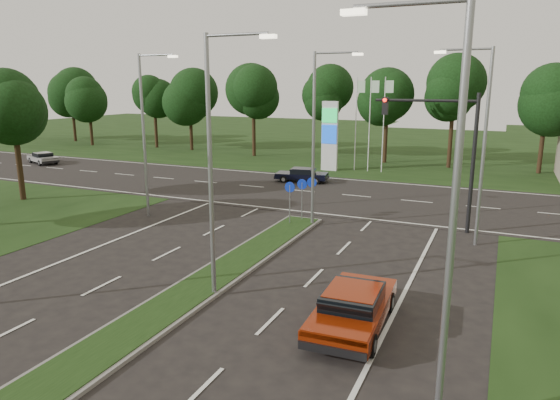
% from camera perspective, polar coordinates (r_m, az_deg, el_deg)
% --- Properties ---
extents(ground, '(160.00, 160.00, 0.00)m').
position_cam_1_polar(ground, '(14.77, -23.29, -18.13)').
color(ground, black).
rests_on(ground, ground).
extents(verge_far, '(160.00, 50.00, 0.02)m').
position_cam_1_polar(verge_far, '(64.41, 15.35, 6.03)').
color(verge_far, black).
rests_on(verge_far, ground).
extents(cross_road, '(160.00, 12.00, 0.02)m').
position_cam_1_polar(cross_road, '(34.49, 7.12, 0.60)').
color(cross_road, black).
rests_on(cross_road, ground).
extents(median_kerb, '(2.00, 26.00, 0.12)m').
position_cam_1_polar(median_kerb, '(17.29, -13.39, -12.39)').
color(median_kerb, slate).
rests_on(median_kerb, ground).
extents(streetlight_median_near, '(2.53, 0.22, 9.00)m').
position_cam_1_polar(streetlight_median_near, '(16.88, -7.45, 5.09)').
color(streetlight_median_near, gray).
rests_on(streetlight_median_near, ground).
extents(streetlight_median_far, '(2.53, 0.22, 9.00)m').
position_cam_1_polar(streetlight_median_far, '(25.88, 4.28, 7.92)').
color(streetlight_median_far, gray).
rests_on(streetlight_median_far, ground).
extents(streetlight_left_far, '(2.53, 0.22, 9.00)m').
position_cam_1_polar(streetlight_left_far, '(28.75, -15.05, 8.02)').
color(streetlight_left_far, gray).
rests_on(streetlight_left_far, ground).
extents(streetlight_right_far, '(2.53, 0.22, 9.00)m').
position_cam_1_polar(streetlight_right_far, '(24.37, 21.91, 6.70)').
color(streetlight_right_far, gray).
rests_on(streetlight_right_far, ground).
extents(streetlight_right_near, '(2.53, 0.22, 9.00)m').
position_cam_1_polar(streetlight_right_near, '(10.54, 18.24, -0.28)').
color(streetlight_right_near, gray).
rests_on(streetlight_right_near, ground).
extents(traffic_signal, '(5.10, 0.42, 7.00)m').
position_cam_1_polar(traffic_signal, '(26.50, 18.55, 6.47)').
color(traffic_signal, black).
rests_on(traffic_signal, ground).
extents(median_signs, '(1.16, 1.76, 2.38)m').
position_cam_1_polar(median_signs, '(27.11, 2.46, 0.98)').
color(median_signs, gray).
rests_on(median_signs, ground).
extents(gas_pylon, '(5.80, 1.26, 8.00)m').
position_cam_1_polar(gas_pylon, '(43.66, 6.00, 7.50)').
color(gas_pylon, silver).
rests_on(gas_pylon, ground).
extents(tree_left_far, '(5.20, 5.20, 8.86)m').
position_cam_1_polar(tree_left_far, '(35.48, -27.54, 9.56)').
color(tree_left_far, black).
rests_on(tree_left_far, ground).
extents(treeline_far, '(6.00, 6.00, 9.90)m').
position_cam_1_polar(treeline_far, '(49.13, 13.10, 12.10)').
color(treeline_far, black).
rests_on(treeline_far, ground).
extents(red_sedan, '(2.16, 4.82, 1.30)m').
position_cam_1_polar(red_sedan, '(15.91, 8.34, -11.95)').
color(red_sedan, maroon).
rests_on(red_sedan, ground).
extents(navy_sedan, '(4.15, 2.24, 1.08)m').
position_cam_1_polar(navy_sedan, '(38.63, 2.52, 2.92)').
color(navy_sedan, black).
rests_on(navy_sedan, ground).
extents(far_car_a, '(4.10, 2.86, 1.09)m').
position_cam_1_polar(far_car_a, '(52.69, -25.48, 4.39)').
color(far_car_a, '#A0A0A0').
rests_on(far_car_a, ground).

